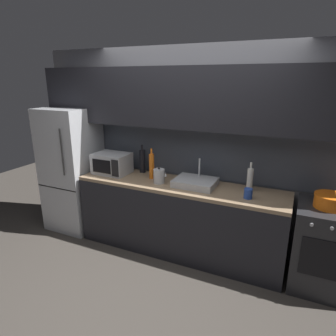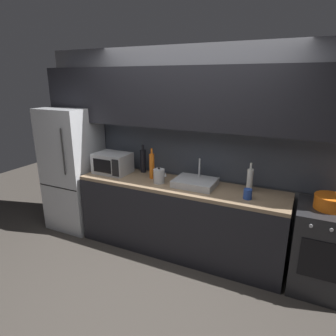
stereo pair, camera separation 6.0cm
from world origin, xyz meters
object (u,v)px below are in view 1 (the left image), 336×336
(oven_range, at_px, (324,248))
(mug_blue, at_px, (248,193))
(refrigerator, at_px, (72,169))
(microwave, at_px, (112,163))
(cooking_pot, at_px, (330,201))
(wine_bottle_white, at_px, (250,179))
(wine_bottle_orange, at_px, (152,166))
(wine_bottle_dark, at_px, (142,161))
(kettle, at_px, (159,176))

(oven_range, distance_m, mug_blue, 0.94)
(refrigerator, relative_size, microwave, 3.78)
(microwave, distance_m, mug_blue, 1.81)
(oven_range, bearing_deg, cooking_pot, 175.38)
(refrigerator, distance_m, microwave, 0.70)
(wine_bottle_white, relative_size, wine_bottle_orange, 0.86)
(refrigerator, relative_size, wine_bottle_orange, 4.49)
(wine_bottle_white, bearing_deg, wine_bottle_dark, 175.99)
(wine_bottle_white, height_order, cooking_pot, wine_bottle_white)
(microwave, distance_m, wine_bottle_white, 1.78)
(refrigerator, relative_size, cooking_pot, 5.83)
(microwave, bearing_deg, oven_range, -0.43)
(mug_blue, xyz_separation_m, cooking_pot, (0.77, 0.10, 0.01))
(wine_bottle_white, height_order, wine_bottle_orange, wine_bottle_orange)
(kettle, xyz_separation_m, wine_bottle_orange, (-0.16, 0.11, 0.08))
(refrigerator, bearing_deg, microwave, 1.55)
(kettle, height_order, wine_bottle_dark, wine_bottle_dark)
(oven_range, bearing_deg, wine_bottle_orange, 178.58)
(mug_blue, bearing_deg, oven_range, 7.06)
(refrigerator, relative_size, oven_range, 1.93)
(refrigerator, bearing_deg, kettle, -2.62)
(wine_bottle_dark, bearing_deg, kettle, -36.28)
(microwave, height_order, mug_blue, microwave)
(refrigerator, height_order, wine_bottle_orange, refrigerator)
(microwave, relative_size, kettle, 2.34)
(wine_bottle_dark, height_order, wine_bottle_white, wine_bottle_dark)
(refrigerator, height_order, mug_blue, refrigerator)
(oven_range, distance_m, cooking_pot, 0.52)
(wine_bottle_dark, xyz_separation_m, cooking_pot, (2.22, -0.22, -0.09))
(mug_blue, relative_size, cooking_pot, 0.37)
(refrigerator, relative_size, kettle, 8.82)
(cooking_pot, bearing_deg, wine_bottle_orange, 178.61)
(microwave, xyz_separation_m, cooking_pot, (2.57, -0.02, -0.07))
(microwave, xyz_separation_m, wine_bottle_orange, (0.58, 0.03, 0.03))
(microwave, bearing_deg, wine_bottle_dark, 30.05)
(wine_bottle_dark, xyz_separation_m, mug_blue, (1.46, -0.32, -0.10))
(kettle, relative_size, wine_bottle_dark, 0.52)
(wine_bottle_dark, distance_m, wine_bottle_white, 1.43)
(mug_blue, bearing_deg, refrigerator, 177.73)
(refrigerator, relative_size, wine_bottle_white, 5.20)
(cooking_pot, bearing_deg, wine_bottle_white, 171.34)
(refrigerator, bearing_deg, oven_range, -0.02)
(wine_bottle_white, bearing_deg, cooking_pot, -8.66)
(refrigerator, distance_m, kettle, 1.43)
(microwave, distance_m, cooking_pot, 2.58)
(oven_range, height_order, mug_blue, mug_blue)
(wine_bottle_orange, distance_m, cooking_pot, 2.00)
(kettle, xyz_separation_m, cooking_pot, (1.83, 0.07, -0.02))
(kettle, distance_m, cooking_pot, 1.83)
(oven_range, bearing_deg, kettle, -178.03)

